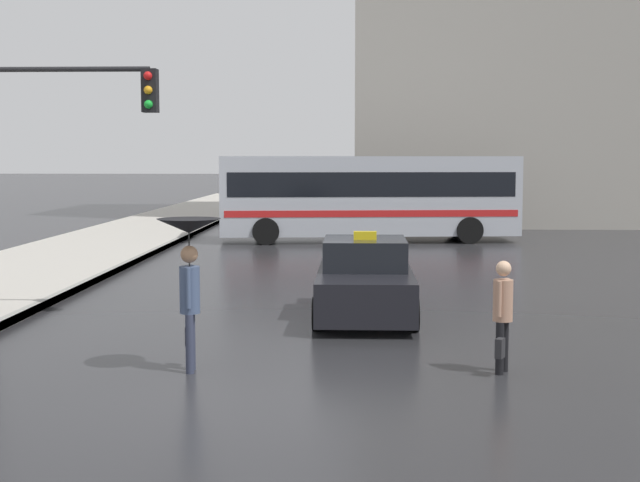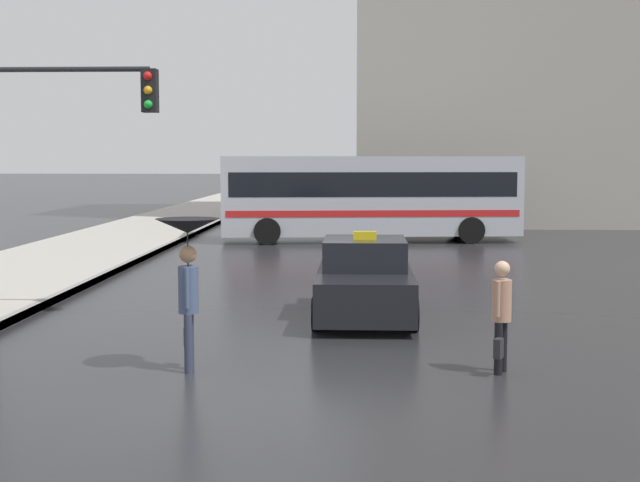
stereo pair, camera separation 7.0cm
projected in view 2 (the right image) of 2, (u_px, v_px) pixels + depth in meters
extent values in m
plane|color=#262628|center=(264.00, 406.00, 11.16)|extent=(300.00, 300.00, 0.00)
cube|color=black|center=(365.00, 290.00, 17.20)|extent=(1.80, 4.14, 0.78)
cube|color=black|center=(365.00, 253.00, 17.34)|extent=(1.58, 1.86, 0.58)
cylinder|color=black|center=(413.00, 315.00, 15.91)|extent=(0.20, 0.60, 0.60)
cylinder|color=black|center=(317.00, 314.00, 15.98)|extent=(0.20, 0.60, 0.60)
cylinder|color=black|center=(405.00, 293.00, 18.46)|extent=(0.20, 0.60, 0.60)
cylinder|color=black|center=(323.00, 292.00, 18.53)|extent=(0.20, 0.60, 0.60)
cube|color=yellow|center=(365.00, 236.00, 17.10)|extent=(0.44, 0.16, 0.16)
cube|color=#B2B7C1|center=(370.00, 195.00, 32.77)|extent=(11.02, 3.56, 2.86)
cube|color=black|center=(370.00, 184.00, 32.73)|extent=(10.48, 3.53, 0.88)
cube|color=red|center=(370.00, 212.00, 32.83)|extent=(10.70, 3.55, 0.24)
cylinder|color=black|center=(267.00, 231.00, 31.49)|extent=(0.98, 0.37, 0.96)
cylinder|color=black|center=(267.00, 226.00, 33.87)|extent=(0.98, 0.37, 0.96)
cylinder|color=black|center=(471.00, 230.00, 31.89)|extent=(0.98, 0.37, 0.96)
cylinder|color=black|center=(457.00, 225.00, 34.28)|extent=(0.98, 0.37, 0.96)
cylinder|color=#2D3347|center=(188.00, 344.00, 12.80)|extent=(0.13, 0.13, 0.86)
cylinder|color=#2D3347|center=(190.00, 341.00, 13.02)|extent=(0.13, 0.13, 0.86)
cylinder|color=#3D4C6B|center=(188.00, 290.00, 12.84)|extent=(0.32, 0.32, 0.68)
sphere|color=#997051|center=(188.00, 254.00, 12.79)|extent=(0.25, 0.25, 0.25)
cylinder|color=#3D4C6B|center=(187.00, 288.00, 12.65)|extent=(0.08, 0.08, 0.58)
cylinder|color=#3D4C6B|center=(190.00, 284.00, 13.02)|extent=(0.08, 0.08, 0.58)
cone|color=black|center=(187.00, 226.00, 12.75)|extent=(0.92, 0.92, 0.21)
cylinder|color=black|center=(188.00, 250.00, 12.78)|extent=(0.02, 0.02, 0.68)
cube|color=#262628|center=(188.00, 336.00, 13.17)|extent=(0.11, 0.19, 0.28)
cylinder|color=black|center=(503.00, 346.00, 12.92)|extent=(0.16, 0.16, 0.76)
cylinder|color=black|center=(498.00, 349.00, 12.73)|extent=(0.16, 0.16, 0.76)
cylinder|color=tan|center=(502.00, 300.00, 12.76)|extent=(0.38, 0.38, 0.60)
sphere|color=#DBAD89|center=(502.00, 269.00, 12.72)|extent=(0.22, 0.22, 0.22)
cylinder|color=tan|center=(506.00, 296.00, 12.91)|extent=(0.09, 0.09, 0.51)
cylinder|color=tan|center=(498.00, 299.00, 12.60)|extent=(0.09, 0.09, 0.51)
cube|color=#262628|center=(499.00, 348.00, 12.57)|extent=(0.17, 0.21, 0.28)
cylinder|color=black|center=(65.00, 69.00, 16.57)|extent=(3.19, 0.10, 0.10)
cube|color=black|center=(150.00, 91.00, 16.53)|extent=(0.28, 0.28, 0.80)
sphere|color=red|center=(148.00, 76.00, 16.35)|extent=(0.16, 0.16, 0.16)
sphere|color=orange|center=(148.00, 90.00, 16.37)|extent=(0.16, 0.16, 0.16)
sphere|color=green|center=(148.00, 104.00, 16.40)|extent=(0.16, 0.16, 0.16)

